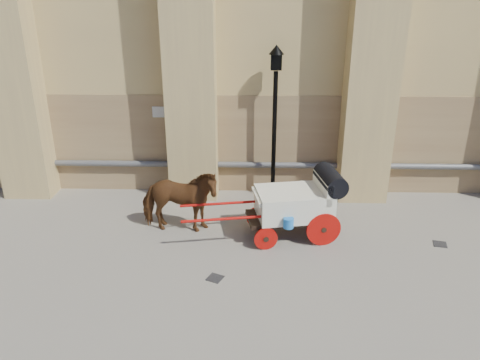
{
  "coord_description": "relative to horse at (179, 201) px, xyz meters",
  "views": [
    {
      "loc": [
        0.74,
        -9.43,
        5.88
      ],
      "look_at": [
        0.45,
        1.23,
        1.49
      ],
      "focal_mm": 35.0,
      "sensor_mm": 36.0,
      "label": 1
    }
  ],
  "objects": [
    {
      "name": "drain_grate_near",
      "position": [
        1.06,
        -2.13,
        -0.85
      ],
      "size": [
        0.43,
        0.43,
        0.01
      ],
      "primitive_type": "cube",
      "rotation": [
        0.0,
        0.0,
        -0.44
      ],
      "color": "black",
      "rests_on": "ground"
    },
    {
      "name": "street_lamp",
      "position": [
        2.47,
        2.2,
        1.53
      ],
      "size": [
        0.42,
        0.42,
        4.48
      ],
      "color": "black",
      "rests_on": "ground"
    },
    {
      "name": "horse",
      "position": [
        0.0,
        0.0,
        0.0
      ],
      "size": [
        2.08,
        1.02,
        1.72
      ],
      "primitive_type": "imported",
      "rotation": [
        0.0,
        0.0,
        1.52
      ],
      "color": "brown",
      "rests_on": "ground"
    },
    {
      "name": "drain_grate_far",
      "position": [
        6.52,
        -0.51,
        -0.85
      ],
      "size": [
        0.39,
        0.39,
        0.01
      ],
      "primitive_type": "cube",
      "rotation": [
        0.0,
        0.0,
        -0.23
      ],
      "color": "black",
      "rests_on": "ground"
    },
    {
      "name": "ground",
      "position": [
        1.11,
        -1.31,
        -0.86
      ],
      "size": [
        90.0,
        90.0,
        0.0
      ],
      "primitive_type": "plane",
      "color": "slate",
      "rests_on": "ground"
    },
    {
      "name": "carriage",
      "position": [
        3.03,
        -0.12,
        0.08
      ],
      "size": [
        4.11,
        1.73,
        1.75
      ],
      "rotation": [
        0.0,
        0.0,
        0.17
      ],
      "color": "black",
      "rests_on": "ground"
    }
  ]
}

